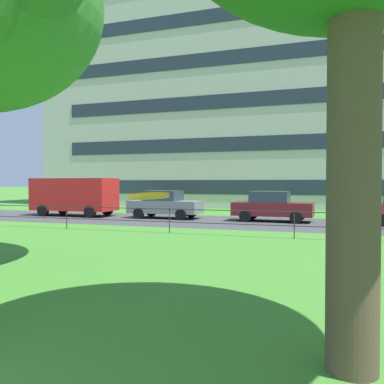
% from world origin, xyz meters
% --- Properties ---
extents(street_strip, '(80.00, 6.71, 0.01)m').
position_xyz_m(street_strip, '(0.00, 19.12, 0.00)').
color(street_strip, '#424247').
rests_on(street_strip, ground).
extents(park_fence, '(33.28, 0.04, 1.00)m').
position_xyz_m(park_fence, '(0.00, 13.86, 0.67)').
color(park_fence, '#232328').
rests_on(park_fence, ground).
extents(frisbee, '(0.38, 0.38, 0.06)m').
position_xyz_m(frisbee, '(2.38, 1.68, 1.90)').
color(frisbee, orange).
extents(panel_van_far_left, '(5.01, 2.13, 2.24)m').
position_xyz_m(panel_van_far_left, '(-10.85, 19.74, 1.27)').
color(panel_van_far_left, red).
rests_on(panel_van_far_left, ground).
extents(car_grey_left, '(4.03, 1.86, 1.54)m').
position_xyz_m(car_grey_left, '(-5.11, 19.96, 0.78)').
color(car_grey_left, slate).
rests_on(car_grey_left, ground).
extents(car_maroon_right, '(4.05, 1.91, 1.54)m').
position_xyz_m(car_maroon_right, '(0.79, 20.02, 0.78)').
color(car_maroon_right, maroon).
rests_on(car_maroon_right, ground).
extents(apartment_building_background, '(37.46, 11.98, 19.98)m').
position_xyz_m(apartment_building_background, '(-1.97, 35.00, 9.99)').
color(apartment_building_background, beige).
rests_on(apartment_building_background, ground).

